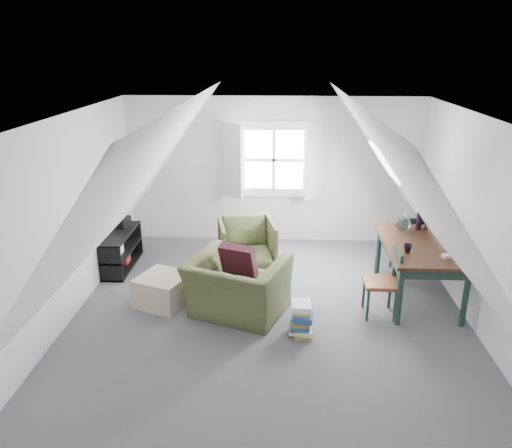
# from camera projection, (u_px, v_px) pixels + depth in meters

# --- Properties ---
(floor) EXTENTS (5.50, 5.50, 0.00)m
(floor) POSITION_uv_depth(u_px,v_px,m) (269.00, 318.00, 6.35)
(floor) COLOR #4F4F55
(floor) RESTS_ON ground
(ceiling) EXTENTS (5.50, 5.50, 0.00)m
(ceiling) POSITION_uv_depth(u_px,v_px,m) (271.00, 119.00, 5.51)
(ceiling) COLOR white
(ceiling) RESTS_ON wall_back
(wall_back) EXTENTS (5.00, 0.00, 5.00)m
(wall_back) POSITION_uv_depth(u_px,v_px,m) (274.00, 171.00, 8.52)
(wall_back) COLOR silver
(wall_back) RESTS_ON ground
(wall_front) EXTENTS (5.00, 0.00, 5.00)m
(wall_front) POSITION_uv_depth(u_px,v_px,m) (260.00, 364.00, 3.34)
(wall_front) COLOR silver
(wall_front) RESTS_ON ground
(wall_left) EXTENTS (0.00, 5.50, 5.50)m
(wall_left) POSITION_uv_depth(u_px,v_px,m) (64.00, 222.00, 6.05)
(wall_left) COLOR silver
(wall_left) RESTS_ON ground
(wall_right) EXTENTS (0.00, 5.50, 5.50)m
(wall_right) POSITION_uv_depth(u_px,v_px,m) (484.00, 229.00, 5.81)
(wall_right) COLOR silver
(wall_right) RESTS_ON ground
(slope_left) EXTENTS (3.19, 5.50, 4.48)m
(slope_left) POSITION_uv_depth(u_px,v_px,m) (138.00, 181.00, 5.83)
(slope_left) COLOR white
(slope_left) RESTS_ON wall_left
(slope_right) EXTENTS (3.19, 5.50, 4.48)m
(slope_right) POSITION_uv_depth(u_px,v_px,m) (406.00, 184.00, 5.68)
(slope_right) COLOR white
(slope_right) RESTS_ON wall_right
(dormer_window) EXTENTS (1.71, 0.35, 1.30)m
(dormer_window) POSITION_uv_depth(u_px,v_px,m) (274.00, 160.00, 8.38)
(dormer_window) COLOR white
(dormer_window) RESTS_ON wall_back
(skylight) EXTENTS (0.35, 0.75, 0.47)m
(skylight) POSITION_uv_depth(u_px,v_px,m) (384.00, 162.00, 6.91)
(skylight) COLOR white
(skylight) RESTS_ON slope_right
(armchair_near) EXTENTS (1.44, 1.36, 0.75)m
(armchair_near) POSITION_uv_depth(u_px,v_px,m) (238.00, 313.00, 6.47)
(armchair_near) COLOR #434A29
(armchair_near) RESTS_ON floor
(armchair_far) EXTENTS (0.98, 1.00, 0.77)m
(armchair_far) POSITION_uv_depth(u_px,v_px,m) (247.00, 267.00, 7.79)
(armchair_far) COLOR #434A29
(armchair_far) RESTS_ON floor
(throw_pillow) EXTENTS (0.52, 0.41, 0.48)m
(throw_pillow) POSITION_uv_depth(u_px,v_px,m) (238.00, 261.00, 6.38)
(throw_pillow) COLOR #390F1A
(throw_pillow) RESTS_ON armchair_near
(ottoman) EXTENTS (0.78, 0.78, 0.40)m
(ottoman) POSITION_uv_depth(u_px,v_px,m) (164.00, 290.00, 6.63)
(ottoman) COLOR tan
(ottoman) RESTS_ON floor
(dining_table) EXTENTS (0.96, 1.60, 0.80)m
(dining_table) POSITION_uv_depth(u_px,v_px,m) (420.00, 251.00, 6.63)
(dining_table) COLOR #331C12
(dining_table) RESTS_ON floor
(demijohn) EXTENTS (0.21, 0.21, 0.30)m
(demijohn) POSITION_uv_depth(u_px,v_px,m) (403.00, 223.00, 6.98)
(demijohn) COLOR silver
(demijohn) RESTS_ON dining_table
(vase_twigs) EXTENTS (0.08, 0.09, 0.61)m
(vase_twigs) POSITION_uv_depth(u_px,v_px,m) (419.00, 220.00, 7.06)
(vase_twigs) COLOR black
(vase_twigs) RESTS_ON dining_table
(cup) EXTENTS (0.11, 0.11, 0.10)m
(cup) POSITION_uv_depth(u_px,v_px,m) (407.00, 252.00, 6.32)
(cup) COLOR black
(cup) RESTS_ON dining_table
(paper_box) EXTENTS (0.14, 0.11, 0.04)m
(paper_box) POSITION_uv_depth(u_px,v_px,m) (447.00, 256.00, 6.16)
(paper_box) COLOR white
(paper_box) RESTS_ON dining_table
(dining_chair_far) EXTENTS (0.44, 0.44, 0.95)m
(dining_chair_far) POSITION_uv_depth(u_px,v_px,m) (408.00, 243.00, 7.42)
(dining_chair_far) COLOR brown
(dining_chair_far) RESTS_ON floor
(dining_chair_near) EXTENTS (0.42, 0.42, 0.89)m
(dining_chair_near) POSITION_uv_depth(u_px,v_px,m) (384.00, 282.00, 6.28)
(dining_chair_near) COLOR brown
(dining_chair_near) RESTS_ON floor
(media_shelf) EXTENTS (0.37, 1.11, 0.57)m
(media_shelf) POSITION_uv_depth(u_px,v_px,m) (120.00, 252.00, 7.70)
(media_shelf) COLOR black
(media_shelf) RESTS_ON floor
(electronics_box) EXTENTS (0.22, 0.26, 0.18)m
(electronics_box) POSITION_uv_depth(u_px,v_px,m) (123.00, 222.00, 7.84)
(electronics_box) COLOR black
(electronics_box) RESTS_ON media_shelf
(magazine_stack) EXTENTS (0.30, 0.36, 0.40)m
(magazine_stack) POSITION_uv_depth(u_px,v_px,m) (302.00, 319.00, 5.92)
(magazine_stack) COLOR #B29933
(magazine_stack) RESTS_ON floor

